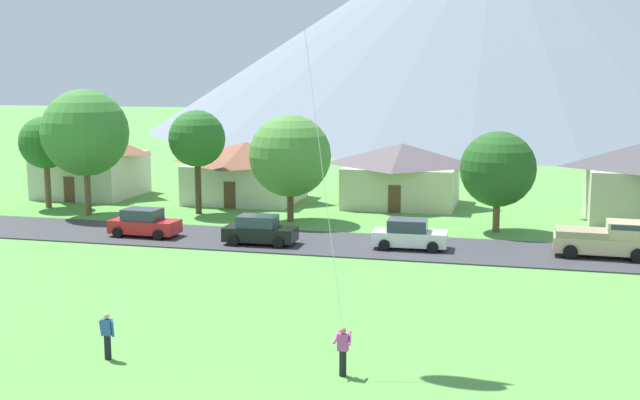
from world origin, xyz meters
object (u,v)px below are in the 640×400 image
parked_car_red_west_end (144,223)px  parked_car_black_east_end (260,231)px  house_rightmost (91,161)px  tree_center (290,156)px  watcher_person (107,335)px  parked_car_white_mid_west (409,235)px  tree_far_right (45,143)px  house_right_center (246,170)px  tree_left_of_center (197,139)px  house_leftmost (402,173)px  pickup_truck_sand_west_side (606,239)px  tree_near_left (85,133)px  tree_near_right (498,169)px

parked_car_red_west_end → parked_car_black_east_end: bearing=-3.8°
house_rightmost → parked_car_red_west_end: house_rightmost is taller
house_rightmost → parked_car_red_west_end: bearing=-50.7°
tree_center → watcher_person: size_ratio=4.32×
parked_car_white_mid_west → tree_far_right: bearing=164.3°
house_right_center → tree_left_of_center: tree_left_of_center is taller
tree_far_right → parked_car_white_mid_west: 29.51m
tree_far_right → house_rightmost: bearing=88.6°
tree_left_of_center → tree_center: (7.25, -1.41, -0.88)m
house_leftmost → parked_car_red_west_end: size_ratio=2.08×
tree_center → watcher_person: 27.19m
house_leftmost → house_rightmost: size_ratio=1.12×
house_leftmost → pickup_truck_sand_west_side: 20.02m
house_rightmost → pickup_truck_sand_west_side: house_rightmost is taller
tree_near_left → tree_left_of_center: tree_near_left is taller
parked_car_red_west_end → pickup_truck_sand_west_side: (26.89, 0.87, 0.19)m
house_right_center → parked_car_white_mid_west: size_ratio=2.06×
tree_center → parked_car_black_east_end: tree_center is taller
tree_near_right → parked_car_white_mid_west: tree_near_right is taller
pickup_truck_sand_west_side → watcher_person: pickup_truck_sand_west_side is taller
house_rightmost → tree_near_right: bearing=-12.8°
pickup_truck_sand_west_side → tree_near_right: bearing=134.6°
tree_near_left → tree_far_right: size_ratio=1.30×
house_rightmost → tree_near_right: tree_near_right is taller
house_leftmost → tree_left_of_center: (-13.55, -7.19, 2.90)m
house_right_center → tree_far_right: tree_far_right is taller
tree_near_left → house_leftmost: bearing=24.5°
house_right_center → house_rightmost: house_rightmost is taller
house_leftmost → watcher_person: (-5.23, -35.52, -1.57)m
tree_near_left → parked_car_white_mid_west: bearing=-13.8°
parked_car_black_east_end → tree_near_left: bearing=155.9°
parked_car_white_mid_west → parked_car_black_east_end: size_ratio=1.00×
parked_car_black_east_end → house_rightmost: bearing=142.5°
tree_left_of_center → tree_near_right: (20.87, -1.60, -1.35)m
tree_near_right → pickup_truck_sand_west_side: bearing=-45.4°
house_leftmost → tree_center: 10.85m
tree_near_left → tree_left_of_center: 7.77m
house_rightmost → tree_left_of_center: bearing=-26.2°
tree_near_left → parked_car_black_east_end: (14.97, -6.69, -4.96)m
house_right_center → parked_car_white_mid_west: 20.81m
parked_car_red_west_end → watcher_person: 21.46m
tree_left_of_center → pickup_truck_sand_west_side: bearing=-16.0°
tree_near_left → tree_left_of_center: bearing=17.8°
parked_car_black_east_end → watcher_person: 19.28m
tree_center → house_leftmost: bearing=53.7°
house_leftmost → watcher_person: bearing=-98.4°
house_right_center → parked_car_black_east_end: house_right_center is taller
parked_car_black_east_end → pickup_truck_sand_west_side: (19.29, 1.38, 0.19)m
house_rightmost → parked_car_white_mid_west: house_rightmost is taller
house_rightmost → pickup_truck_sand_west_side: bearing=-19.2°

